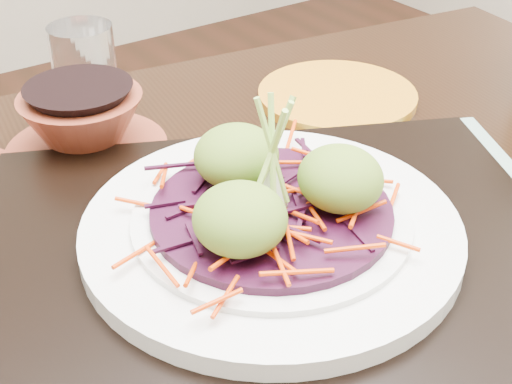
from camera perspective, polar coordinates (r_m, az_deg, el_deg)
dining_table at (r=0.64m, az=-0.81°, el=-11.00°), size 1.22×0.91×0.70m
placemat at (r=0.56m, az=1.18°, el=-5.48°), size 0.63×0.58×0.00m
serving_tray at (r=0.55m, az=1.20°, el=-4.49°), size 0.54×0.49×0.02m
white_plate at (r=0.54m, az=1.22°, el=-2.86°), size 0.29×0.29×0.02m
cabbage_bed at (r=0.53m, az=1.24°, el=-1.59°), size 0.18×0.18×0.01m
carrot_julienne at (r=0.53m, az=1.25°, el=-0.80°), size 0.22×0.22×0.01m
guacamole_scoops at (r=0.52m, az=1.32°, el=0.70°), size 0.16×0.14×0.05m
scallion_garnish at (r=0.51m, az=1.30°, el=2.83°), size 0.07×0.07×0.10m
water_glass at (r=0.78m, az=-13.51°, el=9.50°), size 0.08×0.08×0.10m
terracotta_bowl_set at (r=0.70m, az=-13.57°, el=4.84°), size 0.21×0.21×0.06m
yellow_plate at (r=0.81m, az=6.51°, el=7.67°), size 0.18×0.18×0.01m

